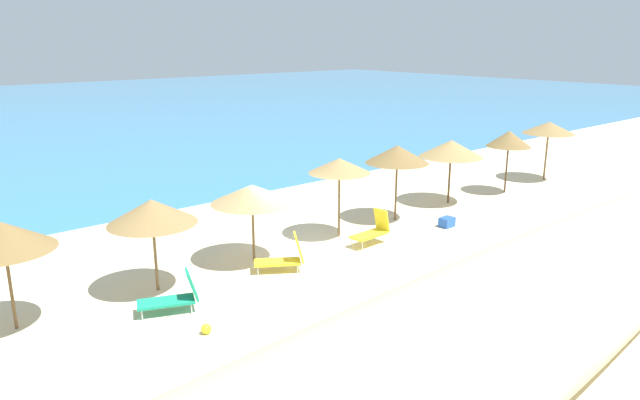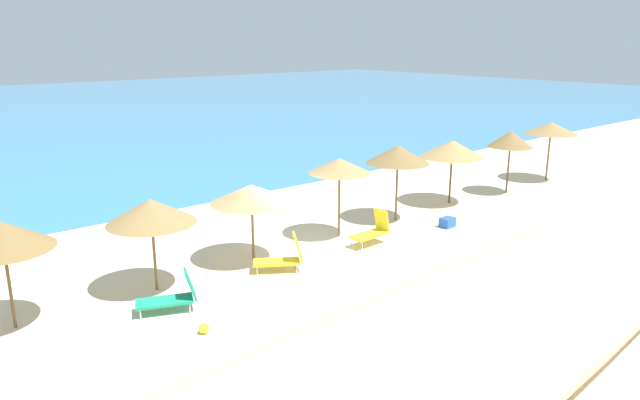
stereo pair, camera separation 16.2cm
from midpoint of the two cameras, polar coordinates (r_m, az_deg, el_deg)
name	(u,v)px [view 2 (the right image)]	position (r m, az deg, el deg)	size (l,w,h in m)	color
ground_plane	(290,257)	(18.84, -2.64, -5.55)	(160.00, 160.00, 0.00)	beige
dune_ridge	(423,367)	(11.11, 10.36, -15.55)	(42.32, 4.24, 2.13)	beige
beach_umbrella_2	(2,235)	(15.44, -28.06, -3.02)	(2.30, 2.30, 2.68)	brown
beach_umbrella_3	(151,211)	(16.38, -15.72, -1.05)	(2.39, 2.39, 2.60)	brown
beach_umbrella_4	(252,194)	(18.03, -6.36, 0.59)	(2.53, 2.53, 2.44)	brown
beach_umbrella_5	(339,166)	(20.08, 2.12, 3.31)	(2.12, 2.12, 2.79)	brown
beach_umbrella_6	(398,154)	(22.19, 7.72, 4.38)	(2.38, 2.38, 2.88)	brown
beach_umbrella_7	(452,149)	(25.01, 12.82, 4.84)	(2.62, 2.62, 2.66)	brown
beach_umbrella_8	(511,139)	(27.33, 18.07, 5.60)	(1.95, 1.95, 2.79)	brown
beach_umbrella_9	(551,128)	(30.56, 21.53, 6.46)	(2.45, 2.45, 2.84)	brown
lounge_chair_0	(284,257)	(17.66, -3.24, -5.50)	(1.55, 1.29, 1.15)	yellow
lounge_chair_1	(373,230)	(19.94, 5.37, -2.91)	(1.43, 0.63, 1.15)	yellow
lounge_chair_2	(173,296)	(15.60, -13.74, -8.97)	(1.63, 1.13, 1.06)	#199972
beach_ball	(204,328)	(14.47, -10.80, -12.06)	(0.25, 0.25, 0.25)	yellow
cooler_box	(447,222)	(22.22, 12.38, -2.12)	(0.53, 0.41, 0.36)	blue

